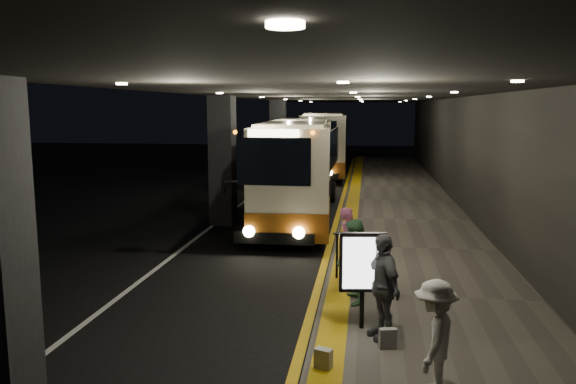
# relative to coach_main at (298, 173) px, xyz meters

# --- Properties ---
(ground) EXTENTS (90.00, 90.00, 0.00)m
(ground) POSITION_rel_coach_main_xyz_m (-0.93, -5.45, -1.65)
(ground) COLOR black
(lane_line_white) EXTENTS (0.12, 50.00, 0.01)m
(lane_line_white) POSITION_rel_coach_main_xyz_m (-2.73, -0.45, -1.65)
(lane_line_white) COLOR silver
(lane_line_white) RESTS_ON ground
(kerb_stripe_yellow) EXTENTS (0.18, 50.00, 0.01)m
(kerb_stripe_yellow) POSITION_rel_coach_main_xyz_m (1.42, -0.45, -1.65)
(kerb_stripe_yellow) COLOR gold
(kerb_stripe_yellow) RESTS_ON ground
(sidewalk) EXTENTS (4.50, 50.00, 0.15)m
(sidewalk) POSITION_rel_coach_main_xyz_m (3.82, -0.45, -1.58)
(sidewalk) COLOR #514C44
(sidewalk) RESTS_ON ground
(tactile_strip) EXTENTS (0.50, 50.00, 0.01)m
(tactile_strip) POSITION_rel_coach_main_xyz_m (1.92, -0.45, -1.50)
(tactile_strip) COLOR gold
(tactile_strip) RESTS_ON sidewalk
(terminal_wall) EXTENTS (0.10, 50.00, 6.00)m
(terminal_wall) POSITION_rel_coach_main_xyz_m (6.07, -0.45, 1.35)
(terminal_wall) COLOR black
(terminal_wall) RESTS_ON ground
(support_columns) EXTENTS (0.80, 24.80, 4.40)m
(support_columns) POSITION_rel_coach_main_xyz_m (-2.43, -1.45, 0.55)
(support_columns) COLOR black
(support_columns) RESTS_ON ground
(canopy) EXTENTS (9.00, 50.00, 0.40)m
(canopy) POSITION_rel_coach_main_xyz_m (1.57, -0.45, 2.95)
(canopy) COLOR black
(canopy) RESTS_ON support_columns
(coach_main) EXTENTS (2.95, 11.15, 3.44)m
(coach_main) POSITION_rel_coach_main_xyz_m (0.00, 0.00, 0.00)
(coach_main) COLOR beige
(coach_main) RESTS_ON ground
(coach_second) EXTENTS (2.99, 11.50, 3.58)m
(coach_second) POSITION_rel_coach_main_xyz_m (-0.12, 13.96, 0.06)
(coach_second) COLOR beige
(coach_second) RESTS_ON ground
(passenger_boarding) EXTENTS (0.59, 0.70, 1.65)m
(passenger_boarding) POSITION_rel_coach_main_xyz_m (2.07, -7.68, -0.68)
(passenger_boarding) COLOR #BB5785
(passenger_boarding) RESTS_ON sidewalk
(passenger_waiting_green) EXTENTS (0.61, 0.88, 1.69)m
(passenger_waiting_green) POSITION_rel_coach_main_xyz_m (2.23, -9.24, -0.66)
(passenger_waiting_green) COLOR #43794D
(passenger_waiting_green) RESTS_ON sidewalk
(passenger_waiting_white) EXTENTS (0.73, 1.11, 1.58)m
(passenger_waiting_white) POSITION_rel_coach_main_xyz_m (3.41, -12.66, -0.71)
(passenger_waiting_white) COLOR silver
(passenger_waiting_white) RESTS_ON sidewalk
(passenger_waiting_grey) EXTENTS (0.93, 1.18, 1.80)m
(passenger_waiting_grey) POSITION_rel_coach_main_xyz_m (2.75, -10.87, -0.60)
(passenger_waiting_grey) COLOR #4D4B50
(passenger_waiting_grey) RESTS_ON sidewalk
(bag_polka) EXTENTS (0.30, 0.18, 0.34)m
(bag_polka) POSITION_rel_coach_main_xyz_m (2.84, -11.32, -1.33)
(bag_polka) COLOR black
(bag_polka) RESTS_ON sidewalk
(bag_plain) EXTENTS (0.29, 0.23, 0.31)m
(bag_plain) POSITION_rel_coach_main_xyz_m (1.87, -12.17, -1.35)
(bag_plain) COLOR beige
(bag_plain) RESTS_ON sidewalk
(info_sign) EXTENTS (0.82, 0.22, 1.72)m
(info_sign) POSITION_rel_coach_main_xyz_m (2.42, -10.52, -0.34)
(info_sign) COLOR black
(info_sign) RESTS_ON sidewalk
(stanchion_post) EXTENTS (0.05, 0.05, 1.04)m
(stanchion_post) POSITION_rel_coach_main_xyz_m (1.82, -7.67, -0.98)
(stanchion_post) COLOR black
(stanchion_post) RESTS_ON sidewalk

